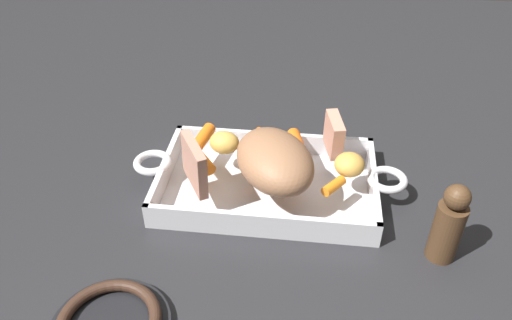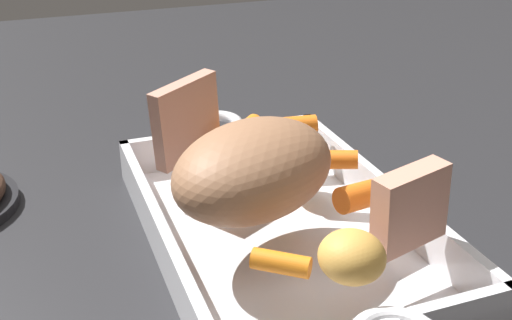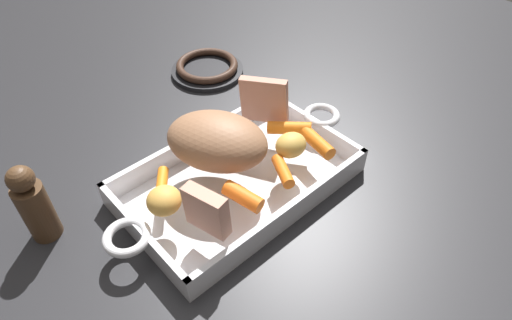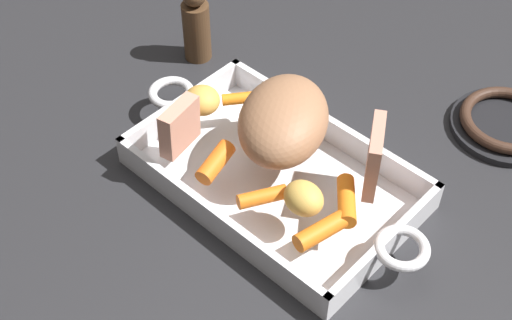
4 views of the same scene
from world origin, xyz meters
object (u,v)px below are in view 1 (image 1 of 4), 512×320
at_px(roasting_dish, 267,184).
at_px(potato_near_roast, 349,164).
at_px(pork_roast, 275,161).
at_px(baby_carrot_southwest, 200,158).
at_px(baby_carrot_center_left, 334,186).
at_px(pepper_mill, 449,225).
at_px(baby_carrot_center_right, 296,142).
at_px(roast_slice_thick, 194,165).
at_px(potato_halved, 224,142).
at_px(baby_carrot_short, 203,138).
at_px(roast_slice_outer, 334,135).
at_px(baby_carrot_northwest, 251,140).

height_order(roasting_dish, potato_near_roast, potato_near_roast).
distance_m(pork_roast, baby_carrot_southwest, 0.13).
distance_m(baby_carrot_center_left, pepper_mill, 0.17).
xyz_separation_m(baby_carrot_center_right, baby_carrot_center_left, (0.06, -0.10, -0.00)).
height_order(roast_slice_thick, potato_halved, roast_slice_thick).
height_order(pork_roast, baby_carrot_short, pork_roast).
bearing_deg(baby_carrot_center_right, roast_slice_outer, 0.14).
bearing_deg(roast_slice_outer, baby_carrot_short, -178.26).
distance_m(baby_carrot_short, pepper_mill, 0.41).
distance_m(baby_carrot_northwest, pepper_mill, 0.34).
height_order(baby_carrot_center_left, potato_halved, potato_halved).
bearing_deg(baby_carrot_center_left, baby_carrot_short, 156.27).
xyz_separation_m(pork_roast, roast_slice_thick, (-0.12, -0.03, 0.00)).
xyz_separation_m(roasting_dish, baby_carrot_center_right, (0.04, 0.06, 0.04)).
height_order(roast_slice_outer, roast_slice_thick, roast_slice_thick).
xyz_separation_m(roast_slice_outer, pepper_mill, (0.16, -0.18, -0.02)).
bearing_deg(baby_carrot_center_left, baby_carrot_center_right, 121.01).
bearing_deg(baby_carrot_center_left, pepper_mill, -24.80).
height_order(roast_slice_outer, baby_carrot_southwest, roast_slice_outer).
distance_m(baby_carrot_center_right, potato_halved, 0.12).
xyz_separation_m(pork_roast, baby_carrot_short, (-0.13, 0.08, -0.03)).
bearing_deg(baby_carrot_short, potato_near_roast, -11.95).
relative_size(roast_slice_outer, potato_near_roast, 1.30).
bearing_deg(potato_near_roast, potato_halved, 170.65).
height_order(pork_roast, baby_carrot_southwest, pork_roast).
bearing_deg(baby_carrot_short, potato_halved, -24.07).
bearing_deg(baby_carrot_center_right, baby_carrot_northwest, 179.96).
height_order(roasting_dish, roast_slice_outer, roast_slice_outer).
xyz_separation_m(baby_carrot_southwest, baby_carrot_center_right, (0.15, 0.06, 0.00)).
bearing_deg(potato_halved, baby_carrot_short, 155.93).
distance_m(baby_carrot_center_left, potato_halved, 0.20).
xyz_separation_m(pork_roast, roast_slice_outer, (0.09, 0.09, -0.01)).
relative_size(roast_slice_thick, pepper_mill, 0.61).
bearing_deg(baby_carrot_short, roast_slice_outer, 1.74).
bearing_deg(pork_roast, potato_near_roast, 15.44).
bearing_deg(pepper_mill, roasting_dish, 156.25).
distance_m(roast_slice_outer, pepper_mill, 0.24).
xyz_separation_m(roast_slice_outer, potato_near_roast, (0.03, -0.06, -0.01)).
height_order(pork_roast, baby_carrot_center_right, pork_roast).
height_order(baby_carrot_southwest, pepper_mill, pepper_mill).
bearing_deg(roast_slice_outer, pork_roast, -134.91).
relative_size(baby_carrot_center_right, potato_halved, 1.15).
bearing_deg(potato_halved, baby_carrot_center_left, -23.65).
relative_size(pork_roast, roast_slice_outer, 2.47).
height_order(pork_roast, pepper_mill, pepper_mill).
xyz_separation_m(baby_carrot_short, baby_carrot_northwest, (0.08, 0.01, -0.00)).
xyz_separation_m(baby_carrot_center_left, potato_near_roast, (0.02, 0.05, 0.01)).
height_order(potato_near_roast, pepper_mill, pepper_mill).
bearing_deg(roasting_dish, roast_slice_outer, 30.60).
bearing_deg(baby_carrot_center_left, roasting_dish, 157.81).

